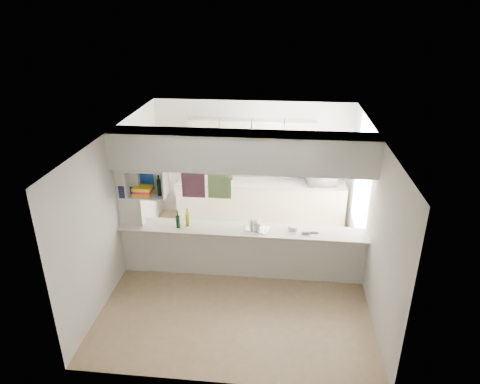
# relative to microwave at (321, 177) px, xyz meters

# --- Properties ---
(floor) EXTENTS (4.80, 4.80, 0.00)m
(floor) POSITION_rel_microwave_xyz_m (-1.47, -2.13, -1.09)
(floor) COLOR #947856
(floor) RESTS_ON ground
(ceiling) EXTENTS (4.80, 4.80, 0.00)m
(ceiling) POSITION_rel_microwave_xyz_m (-1.47, -2.13, 1.51)
(ceiling) COLOR white
(ceiling) RESTS_ON wall_back
(wall_back) EXTENTS (4.20, 0.00, 4.20)m
(wall_back) POSITION_rel_microwave_xyz_m (-1.47, 0.27, 0.21)
(wall_back) COLOR silver
(wall_back) RESTS_ON floor
(wall_left) EXTENTS (0.00, 4.80, 4.80)m
(wall_left) POSITION_rel_microwave_xyz_m (-3.57, -2.13, 0.21)
(wall_left) COLOR silver
(wall_left) RESTS_ON floor
(wall_right) EXTENTS (0.00, 4.80, 4.80)m
(wall_right) POSITION_rel_microwave_xyz_m (0.63, -2.13, 0.21)
(wall_right) COLOR silver
(wall_right) RESTS_ON floor
(servery_partition) EXTENTS (4.20, 0.50, 2.60)m
(servery_partition) POSITION_rel_microwave_xyz_m (-1.65, -2.13, 0.57)
(servery_partition) COLOR silver
(servery_partition) RESTS_ON floor
(cubby_shelf) EXTENTS (0.65, 0.35, 0.50)m
(cubby_shelf) POSITION_rel_microwave_xyz_m (-3.04, -2.19, 0.63)
(cubby_shelf) COLOR white
(cubby_shelf) RESTS_ON bulkhead
(kitchen_run) EXTENTS (3.60, 0.63, 2.24)m
(kitchen_run) POSITION_rel_microwave_xyz_m (-1.31, 0.01, -0.26)
(kitchen_run) COLOR beige
(kitchen_run) RESTS_ON floor
(microwave) EXTENTS (0.66, 0.50, 0.33)m
(microwave) POSITION_rel_microwave_xyz_m (0.00, 0.00, 0.00)
(microwave) COLOR white
(microwave) RESTS_ON bench_top
(bowl) EXTENTS (0.23, 0.23, 0.06)m
(bowl) POSITION_rel_microwave_xyz_m (-0.02, -0.03, 0.19)
(bowl) COLOR navy
(bowl) RESTS_ON microwave
(dish_rack) EXTENTS (0.45, 0.39, 0.21)m
(dish_rack) POSITION_rel_microwave_xyz_m (-1.21, -2.10, -0.08)
(dish_rack) COLOR silver
(dish_rack) RESTS_ON breakfast_bar
(cup) EXTENTS (0.17, 0.17, 0.10)m
(cup) POSITION_rel_microwave_xyz_m (-1.21, -2.19, -0.10)
(cup) COLOR white
(cup) RESTS_ON dish_rack
(wine_bottles) EXTENTS (0.22, 0.15, 0.33)m
(wine_bottles) POSITION_rel_microwave_xyz_m (-2.48, -2.15, -0.04)
(wine_bottles) COLOR black
(wine_bottles) RESTS_ON breakfast_bar
(plastic_tubs) EXTENTS (0.50, 0.23, 0.08)m
(plastic_tubs) POSITION_rel_microwave_xyz_m (-0.52, -2.12, -0.13)
(plastic_tubs) COLOR silver
(plastic_tubs) RESTS_ON breakfast_bar
(utensil_jar) EXTENTS (0.11, 0.11, 0.15)m
(utensil_jar) POSITION_rel_microwave_xyz_m (-1.97, 0.02, -0.09)
(utensil_jar) COLOR black
(utensil_jar) RESTS_ON bench_top
(knife_block) EXTENTS (0.09, 0.08, 0.18)m
(knife_block) POSITION_rel_microwave_xyz_m (-1.93, 0.05, -0.07)
(knife_block) COLOR brown
(knife_block) RESTS_ON bench_top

